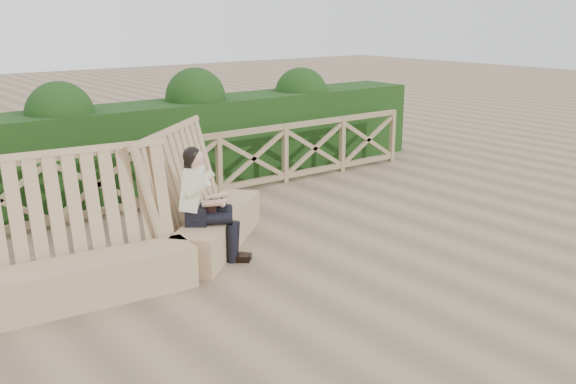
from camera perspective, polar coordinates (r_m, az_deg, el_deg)
ground at (r=8.08m, az=2.94°, el=-6.52°), size 60.00×60.00×0.00m
bench at (r=7.97m, az=-11.59°, el=-4.00°), size 4.18×2.09×1.62m
woman at (r=8.06m, az=-7.56°, el=-0.69°), size 0.84×0.80×1.47m
guardrail at (r=10.67m, az=-9.42°, el=1.92°), size 10.10×0.09×1.10m
hedge at (r=11.67m, az=-12.33°, el=3.94°), size 12.00×1.20×1.50m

